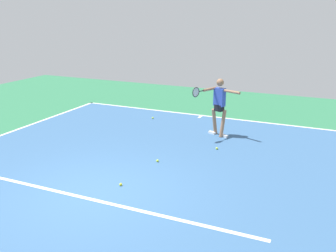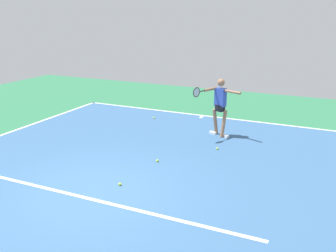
# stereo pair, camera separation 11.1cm
# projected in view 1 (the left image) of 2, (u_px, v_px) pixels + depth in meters

# --- Properties ---
(ground_plane) EXTENTS (23.78, 23.78, 0.00)m
(ground_plane) POSITION_uv_depth(u_px,v_px,m) (95.00, 193.00, 8.13)
(ground_plane) COLOR #2D754C
(court_surface) EXTENTS (10.00, 13.90, 0.00)m
(court_surface) POSITION_uv_depth(u_px,v_px,m) (95.00, 193.00, 8.13)
(court_surface) COLOR #38608E
(court_surface) RESTS_ON ground_plane
(court_line_baseline_near) EXTENTS (10.00, 0.10, 0.01)m
(court_line_baseline_near) POSITION_uv_depth(u_px,v_px,m) (202.00, 115.00, 14.16)
(court_line_baseline_near) COLOR white
(court_line_baseline_near) RESTS_ON ground_plane
(court_line_service) EXTENTS (7.50, 0.10, 0.01)m
(court_line_service) POSITION_uv_depth(u_px,v_px,m) (87.00, 198.00, 7.89)
(court_line_service) COLOR white
(court_line_service) RESTS_ON ground_plane
(court_line_centre_mark) EXTENTS (0.10, 0.30, 0.01)m
(court_line_centre_mark) POSITION_uv_depth(u_px,v_px,m) (200.00, 117.00, 13.98)
(court_line_centre_mark) COLOR white
(court_line_centre_mark) RESTS_ON ground_plane
(tennis_player) EXTENTS (1.24, 1.13, 1.80)m
(tennis_player) POSITION_uv_depth(u_px,v_px,m) (219.00, 103.00, 11.57)
(tennis_player) COLOR #9E7051
(tennis_player) RESTS_ON ground_plane
(tennis_ball_by_baseline) EXTENTS (0.07, 0.07, 0.07)m
(tennis_ball_by_baseline) POSITION_uv_depth(u_px,v_px,m) (153.00, 118.00, 13.72)
(tennis_ball_by_baseline) COLOR #C6E53D
(tennis_ball_by_baseline) RESTS_ON ground_plane
(tennis_ball_centre_court) EXTENTS (0.07, 0.07, 0.07)m
(tennis_ball_centre_court) POSITION_uv_depth(u_px,v_px,m) (158.00, 161.00, 9.79)
(tennis_ball_centre_court) COLOR #C6E53D
(tennis_ball_centre_court) RESTS_ON ground_plane
(tennis_ball_near_service_line) EXTENTS (0.07, 0.07, 0.07)m
(tennis_ball_near_service_line) POSITION_uv_depth(u_px,v_px,m) (121.00, 184.00, 8.45)
(tennis_ball_near_service_line) COLOR yellow
(tennis_ball_near_service_line) RESTS_ON ground_plane
(tennis_ball_by_sideline) EXTENTS (0.07, 0.07, 0.07)m
(tennis_ball_by_sideline) POSITION_uv_depth(u_px,v_px,m) (217.00, 148.00, 10.67)
(tennis_ball_by_sideline) COLOR #C6E53D
(tennis_ball_by_sideline) RESTS_ON ground_plane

